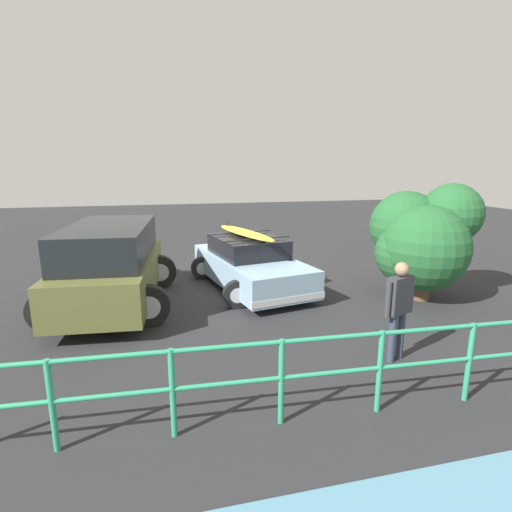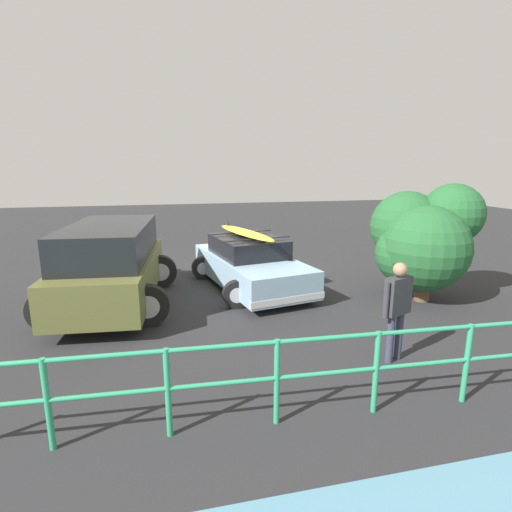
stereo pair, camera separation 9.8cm
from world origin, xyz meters
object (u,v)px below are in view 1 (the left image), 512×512
object	(u,v)px
person_bystander	(399,302)
bush_near_left	(420,239)
sedan_car	(250,264)
suv_car	(111,265)

from	to	relation	value
person_bystander	bush_near_left	xyz separation A→B (m)	(-2.27, -2.72, 0.41)
person_bystander	bush_near_left	bearing A→B (deg)	-129.85
sedan_car	bush_near_left	bearing A→B (deg)	156.09
suv_car	bush_near_left	world-z (taller)	bush_near_left
suv_car	person_bystander	xyz separation A→B (m)	(-4.61, 3.70, 0.03)
person_bystander	sedan_car	bearing A→B (deg)	-72.22
suv_car	bush_near_left	xyz separation A→B (m)	(-6.88, 0.98, 0.44)
suv_car	bush_near_left	distance (m)	6.97
suv_car	sedan_car	bearing A→B (deg)	-168.72
sedan_car	person_bystander	size ratio (longest dim) A/B	2.68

